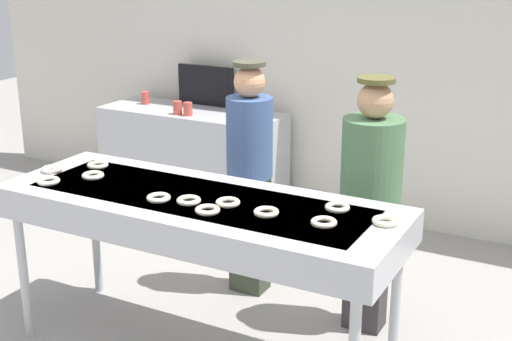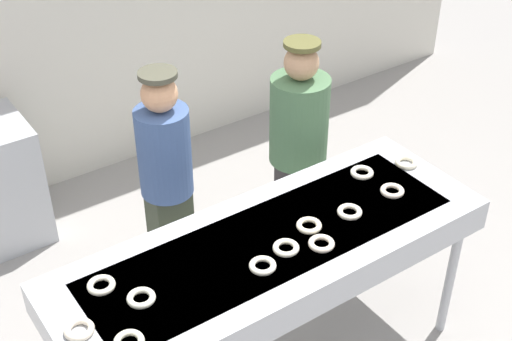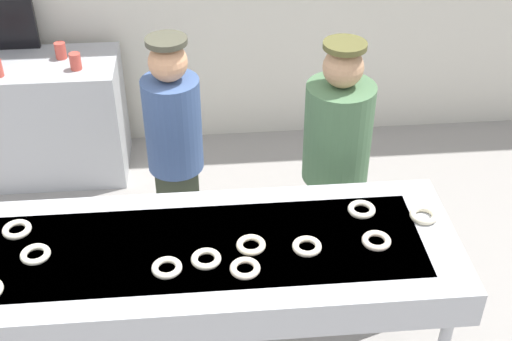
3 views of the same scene
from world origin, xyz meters
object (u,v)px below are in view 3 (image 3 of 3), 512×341
sugar_donut_9 (376,241)px  paper_cup_1 (61,51)px  sugar_donut_3 (362,210)px  sugar_donut_4 (251,245)px  fryer_conveyor (205,261)px  worker_baker (176,157)px  paper_cup_4 (75,61)px  sugar_donut_2 (206,259)px  sugar_donut_1 (167,268)px  sugar_donut_8 (307,246)px  worker_assistant (336,156)px  sugar_donut_6 (17,230)px  sugar_donut_10 (35,254)px  sugar_donut_7 (245,268)px  prep_counter (6,120)px  sugar_donut_5 (424,215)px

sugar_donut_9 → paper_cup_1: sugar_donut_9 is taller
sugar_donut_3 → sugar_donut_4: (-0.55, -0.21, 0.00)m
fryer_conveyor → sugar_donut_9: 0.79m
worker_baker → paper_cup_4: size_ratio=13.76×
sugar_donut_2 → worker_baker: (-0.15, 0.97, -0.11)m
sugar_donut_1 → sugar_donut_3: 0.98m
sugar_donut_2 → sugar_donut_8: 0.45m
sugar_donut_3 → paper_cup_4: bearing=131.0°
sugar_donut_1 → paper_cup_1: 2.46m
worker_assistant → paper_cup_1: bearing=-55.7°
sugar_donut_6 → worker_baker: size_ratio=0.08×
sugar_donut_10 → paper_cup_4: (-0.09, 2.01, -0.05)m
sugar_donut_7 → worker_assistant: bearing=58.4°
sugar_donut_7 → prep_counter: 2.86m
sugar_donut_6 → paper_cup_4: 1.83m
sugar_donut_6 → sugar_donut_1: bearing=-24.5°
worker_assistant → sugar_donut_2: bearing=33.6°
sugar_donut_4 → paper_cup_1: bearing=117.7°
sugar_donut_9 → sugar_donut_5: bearing=31.1°
prep_counter → sugar_donut_9: bearing=-44.7°
sugar_donut_4 → paper_cup_1: sugar_donut_4 is taller
sugar_donut_9 → paper_cup_4: size_ratio=1.13×
sugar_donut_9 → sugar_donut_8: bearing=-178.1°
sugar_donut_3 → paper_cup_1: size_ratio=1.13×
sugar_donut_6 → worker_baker: bearing=44.0°
sugar_donut_8 → worker_assistant: (0.29, 0.82, -0.08)m
sugar_donut_6 → prep_counter: size_ratio=0.08×
prep_counter → paper_cup_1: 0.70m
sugar_donut_7 → worker_baker: (-0.31, 1.04, -0.11)m
sugar_donut_8 → paper_cup_4: size_ratio=1.13×
fryer_conveyor → sugar_donut_7: 0.27m
paper_cup_4 → fryer_conveyor: bearing=-67.5°
sugar_donut_7 → paper_cup_1: size_ratio=1.13×
paper_cup_1 → paper_cup_4: 0.22m
sugar_donut_8 → paper_cup_4: 2.43m
sugar_donut_9 → sugar_donut_6: bearing=172.2°
sugar_donut_3 → sugar_donut_6: size_ratio=1.00×
sugar_donut_8 → sugar_donut_9: size_ratio=1.00×
sugar_donut_1 → worker_assistant: size_ratio=0.08×
worker_assistant → paper_cup_4: worker_assistant is taller
sugar_donut_2 → sugar_donut_3: 0.80m
sugar_donut_4 → worker_baker: size_ratio=0.08×
sugar_donut_5 → prep_counter: size_ratio=0.08×
sugar_donut_5 → sugar_donut_7: 0.92m
paper_cup_1 → sugar_donut_5: bearing=-46.1°
sugar_donut_10 → prep_counter: sugar_donut_10 is taller
sugar_donut_1 → sugar_donut_3: bearing=19.3°
paper_cup_4 → worker_assistant: bearing=-38.4°
sugar_donut_5 → worker_assistant: bearing=114.5°
worker_assistant → sugar_donut_3: bearing=75.4°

